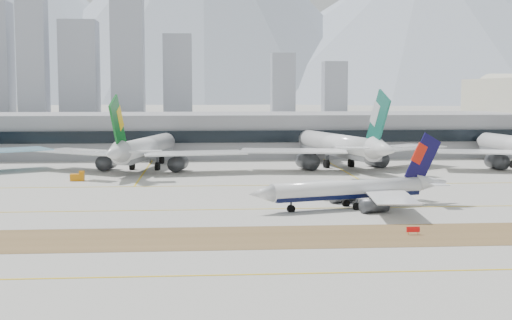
{
  "coord_description": "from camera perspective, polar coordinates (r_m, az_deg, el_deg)",
  "views": [
    {
      "loc": [
        -5.35,
        -143.85,
        23.52
      ],
      "look_at": [
        7.06,
        18.0,
        7.5
      ],
      "focal_mm": 50.0,
      "sensor_mm": 36.0,
      "label": 1
    }
  ],
  "objects": [
    {
      "name": "widebody_cathay",
      "position": [
        216.41,
        6.79,
        1.06
      ],
      "size": [
        65.44,
        65.25,
        24.03
      ],
      "rotation": [
        0.0,
        0.0,
        1.81
      ],
      "color": "white",
      "rests_on": "ground"
    },
    {
      "name": "ground",
      "position": [
        145.86,
        -2.23,
        -3.65
      ],
      "size": [
        3000.0,
        3000.0,
        0.0
      ],
      "primitive_type": "plane",
      "color": "#A4A29A",
      "rests_on": "ground"
    },
    {
      "name": "widebody_eva",
      "position": [
        210.76,
        -9.0,
        0.8
      ],
      "size": [
        62.02,
        61.69,
        22.64
      ],
      "rotation": [
        0.0,
        0.0,
        1.35
      ],
      "color": "white",
      "rests_on": "ground"
    },
    {
      "name": "hold_sign_right",
      "position": [
        119.14,
        12.46,
        -5.45
      ],
      "size": [
        2.2,
        0.15,
        1.35
      ],
      "color": "red",
      "rests_on": "ground"
    },
    {
      "name": "gse_b",
      "position": [
        190.4,
        -14.06,
        -1.31
      ],
      "size": [
        3.55,
        2.0,
        2.6
      ],
      "color": "orange",
      "rests_on": "ground"
    },
    {
      "name": "taxiing_airliner",
      "position": [
        143.65,
        7.9,
        -2.39
      ],
      "size": [
        43.47,
        37.03,
        14.91
      ],
      "rotation": [
        0.0,
        0.0,
        3.43
      ],
      "color": "white",
      "rests_on": "ground"
    },
    {
      "name": "terminal",
      "position": [
        259.24,
        -3.2,
        2.09
      ],
      "size": [
        280.0,
        43.1,
        15.0
      ],
      "color": "gray",
      "rests_on": "ground"
    },
    {
      "name": "city_skyline",
      "position": [
        606.39,
        -14.15,
        7.95
      ],
      "size": [
        342.0,
        49.8,
        140.0
      ],
      "color": "#8F94A3",
      "rests_on": "ground"
    },
    {
      "name": "mountain_ridge",
      "position": [
        1556.53,
        -3.01,
        11.47
      ],
      "size": [
        2830.0,
        1120.0,
        470.0
      ],
      "color": "#9EA8B7",
      "rests_on": "ground"
    },
    {
      "name": "apron_markings",
      "position": [
        93.07,
        -0.96,
        -8.99
      ],
      "size": [
        360.0,
        122.22,
        0.06
      ],
      "color": "brown",
      "rests_on": "ground"
    }
  ]
}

